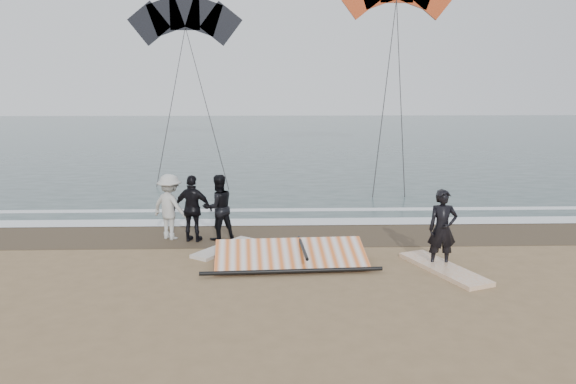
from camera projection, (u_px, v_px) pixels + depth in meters
name	position (u px, v px, depth m)	size (l,w,h in m)	color
ground	(319.00, 289.00, 12.46)	(120.00, 120.00, 0.00)	#8C704C
sea	(284.00, 137.00, 44.79)	(120.00, 54.00, 0.02)	#233838
wet_sand	(306.00, 234.00, 16.87)	(120.00, 2.80, 0.01)	#4C3D2B
foam_near	(304.00, 222.00, 18.23)	(120.00, 0.90, 0.01)	white
foam_far	(301.00, 210.00, 19.90)	(120.00, 0.45, 0.01)	white
man_main	(442.00, 229.00, 13.74)	(0.71, 0.47, 1.95)	black
board_white	(444.00, 269.00, 13.63)	(0.75, 2.69, 0.11)	white
board_cream	(225.00, 248.00, 15.32)	(0.58, 2.16, 0.09)	beige
trio_cluster	(191.00, 207.00, 16.11)	(2.69, 1.29, 1.93)	black
sail_rig	(288.00, 256.00, 14.18)	(4.36, 1.93, 0.50)	black
kite_dark	(185.00, 24.00, 34.82)	(8.04, 6.79, 15.81)	black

